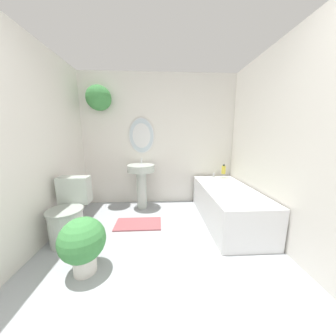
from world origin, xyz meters
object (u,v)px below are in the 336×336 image
Objects in this scene: shampoo_bottle at (224,170)px; pedestal_sink at (141,178)px; toilet at (69,215)px; bathtub at (227,204)px; potted_plant at (83,242)px.

pedestal_sink is at bearing -177.38° from shampoo_bottle.
shampoo_bottle is (1.51, 0.07, 0.12)m from pedestal_sink.
bathtub is at bearing 9.41° from toilet.
pedestal_sink reaches higher than shampoo_bottle.
bathtub is (2.17, 0.36, -0.05)m from toilet.
toilet reaches higher than bathtub.
shampoo_bottle is (0.16, 0.62, 0.41)m from bathtub.
toilet is 4.47× the size of shampoo_bottle.
bathtub is at bearing 27.54° from potted_plant.
toilet is at bearing 126.09° from potted_plant.
potted_plant is at bearing -152.46° from bathtub.
bathtub is at bearing -22.09° from pedestal_sink.
potted_plant is at bearing -53.91° from toilet.
potted_plant is (-0.41, -1.47, -0.24)m from pedestal_sink.
bathtub is at bearing -104.62° from shampoo_bottle.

